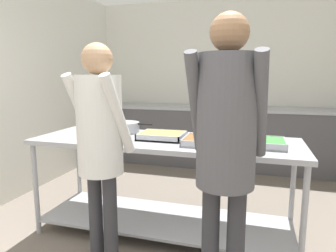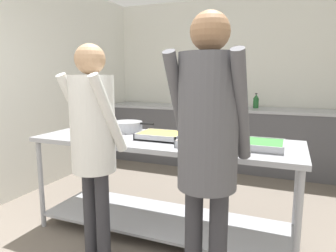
# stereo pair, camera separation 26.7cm
# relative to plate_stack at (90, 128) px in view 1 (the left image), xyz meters

# --- Properties ---
(wall_rear) EXTENTS (4.12, 0.06, 2.65)m
(wall_rear) POSITION_rel_plate_stack_xyz_m (0.96, 2.42, 0.43)
(wall_rear) COLOR silver
(wall_rear) RESTS_ON ground_plane
(wall_left) EXTENTS (0.06, 4.33, 2.65)m
(wall_left) POSITION_rel_plate_stack_xyz_m (-1.07, 0.31, 0.43)
(wall_left) COLOR silver
(wall_left) RESTS_ON ground_plane
(back_counter) EXTENTS (3.96, 0.65, 0.94)m
(back_counter) POSITION_rel_plate_stack_xyz_m (0.96, 2.05, -0.42)
(back_counter) COLOR #4C4C51
(back_counter) RESTS_ON ground_plane
(serving_counter) EXTENTS (2.30, 0.77, 0.87)m
(serving_counter) POSITION_rel_plate_stack_xyz_m (0.86, -0.21, -0.30)
(serving_counter) COLOR #9EA0A8
(serving_counter) RESTS_ON ground_plane
(plate_stack) EXTENTS (0.26, 0.26, 0.05)m
(plate_stack) POSITION_rel_plate_stack_xyz_m (0.00, 0.00, 0.00)
(plate_stack) COLOR white
(plate_stack) RESTS_ON serving_counter
(sauce_pan) EXTENTS (0.44, 0.30, 0.10)m
(sauce_pan) POSITION_rel_plate_stack_xyz_m (0.38, -0.01, 0.03)
(sauce_pan) COLOR #9EA0A8
(sauce_pan) RESTS_ON serving_counter
(serving_tray_roast) EXTENTS (0.39, 0.31, 0.05)m
(serving_tray_roast) POSITION_rel_plate_stack_xyz_m (0.83, -0.19, 0.00)
(serving_tray_roast) COLOR #9EA0A8
(serving_tray_roast) RESTS_ON serving_counter
(serving_tray_vegetables) EXTENTS (0.38, 0.33, 0.05)m
(serving_tray_vegetables) POSITION_rel_plate_stack_xyz_m (1.25, -0.31, 0.00)
(serving_tray_vegetables) COLOR #9EA0A8
(serving_tray_vegetables) RESTS_ON serving_counter
(serving_tray_greens) EXTENTS (0.37, 0.33, 0.05)m
(serving_tray_greens) POSITION_rel_plate_stack_xyz_m (1.65, -0.24, 0.00)
(serving_tray_greens) COLOR #9EA0A8
(serving_tray_greens) RESTS_ON serving_counter
(guest_serving_left) EXTENTS (0.46, 0.39, 1.63)m
(guest_serving_left) POSITION_rel_plate_stack_xyz_m (0.58, -0.83, 0.12)
(guest_serving_left) COLOR #2D2D33
(guest_serving_left) RESTS_ON ground_plane
(guest_serving_right) EXTENTS (0.44, 0.35, 1.74)m
(guest_serving_right) POSITION_rel_plate_stack_xyz_m (1.45, -1.00, 0.19)
(guest_serving_right) COLOR #2D2D33
(guest_serving_right) RESTS_ON ground_plane
(water_bottle) EXTENTS (0.08, 0.08, 0.22)m
(water_bottle) POSITION_rel_plate_stack_xyz_m (1.38, 2.11, 0.15)
(water_bottle) COLOR #23602D
(water_bottle) RESTS_ON back_counter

